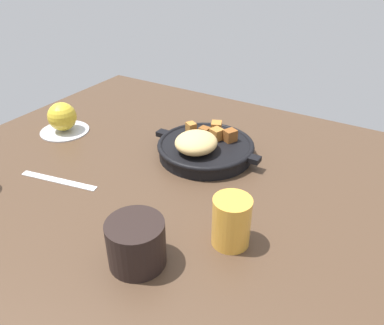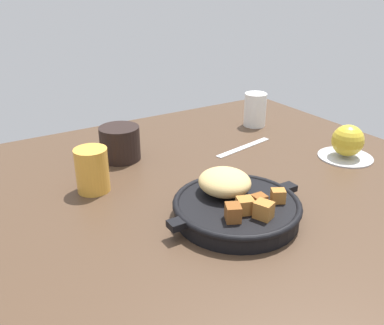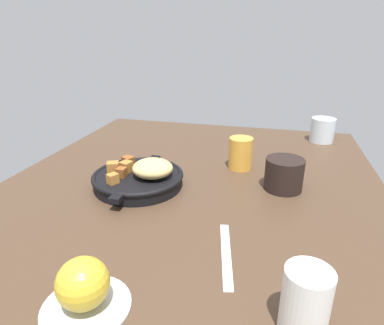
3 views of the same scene
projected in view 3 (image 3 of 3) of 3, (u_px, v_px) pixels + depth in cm
name	position (u px, v px, depth cm)	size (l,w,h in cm)	color
ground_plane	(189.00, 192.00, 82.13)	(116.46, 94.65, 2.40)	#473323
cast_iron_skillet	(140.00, 177.00, 81.44)	(26.75, 22.46, 7.48)	black
saucer_plate	(86.00, 306.00, 46.44)	(12.55, 12.55, 0.60)	#B7BABF
red_apple	(83.00, 283.00, 44.95)	(7.34, 7.34, 7.34)	gold
butter_knife	(226.00, 253.00, 57.47)	(18.09, 1.60, 0.36)	silver
white_creamer_pitcher	(305.00, 302.00, 41.46)	(6.12, 6.12, 9.30)	white
coffee_mug_dark	(284.00, 174.00, 79.64)	(9.20, 9.20, 7.81)	black
juice_glass_amber	(241.00, 153.00, 91.63)	(6.48, 6.48, 8.84)	gold
water_glass_short	(322.00, 130.00, 113.92)	(7.98, 7.98, 8.20)	silver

